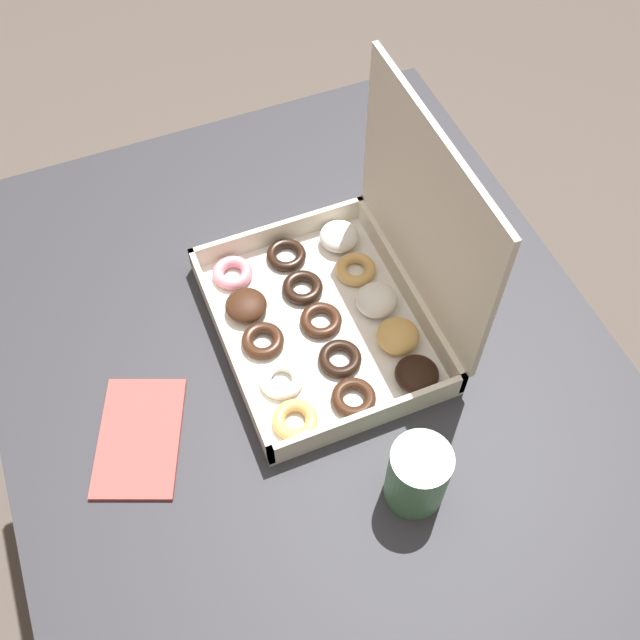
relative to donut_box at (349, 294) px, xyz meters
The scene contains 5 objects.
ground_plane 0.82m from the donut_box, 63.97° to the right, with size 8.00×8.00×0.00m, color #564C44.
dining_table 0.20m from the donut_box, 63.97° to the right, with size 0.98×0.81×0.75m.
donut_box is the anchor object (origin of this frame).
coffee_mug 0.26m from the donut_box, ahead, with size 0.07×0.07×0.10m.
paper_napkin 0.33m from the donut_box, 77.69° to the right, with size 0.19×0.16×0.01m.
Camera 1 is at (0.48, -0.18, 1.62)m, focal length 42.00 mm.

